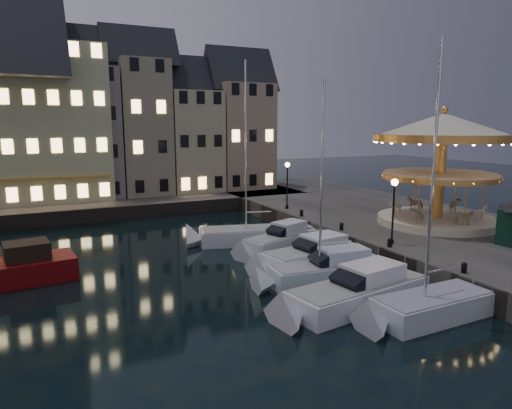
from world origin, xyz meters
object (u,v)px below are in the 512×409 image
motorboat_f (249,236)px  streetlamp_c (287,179)px  bollard_a (464,267)px  carousel (442,147)px  bollard_b (390,242)px  bollard_d (302,213)px  red_fishing_boat (2,273)px  motorboat_a (424,309)px  motorboat_b (353,294)px  motorboat_d (308,258)px  motorboat_e (278,242)px  motorboat_c (324,272)px  streetlamp_b (394,202)px  streetlamp_d (438,180)px  bollard_c (341,226)px

motorboat_f → streetlamp_c: bearing=39.4°
bollard_a → carousel: 13.19m
bollard_b → bollard_d: 10.50m
streetlamp_c → motorboat_f: size_ratio=0.33×
red_fishing_boat → carousel: 30.21m
bollard_a → motorboat_a: (-3.99, -1.29, -1.07)m
motorboat_f → red_fishing_boat: 16.33m
streetlamp_c → motorboat_f: (-5.99, -4.92, -3.49)m
streetlamp_c → bollard_a: 19.66m
motorboat_a → motorboat_f: 15.93m
motorboat_a → motorboat_b: bearing=125.5°
motorboat_d → motorboat_e: 4.11m
bollard_a → bollard_d: bearing=90.0°
red_fishing_boat → motorboat_f: bearing=8.3°
bollard_a → motorboat_f: bearing=110.3°
streetlamp_c → motorboat_b: bearing=-109.8°
bollard_a → motorboat_d: size_ratio=0.07×
motorboat_c → motorboat_f: 9.84m
motorboat_b → red_fishing_boat: size_ratio=1.07×
streetlamp_b → red_fishing_boat: red_fishing_boat is taller
red_fishing_boat → bollard_a: bearing=-29.6°
motorboat_c → red_fishing_boat: bearing=155.2°
motorboat_a → red_fishing_boat: motorboat_a is taller
red_fishing_boat → motorboat_b: bearing=-34.7°
streetlamp_d → motorboat_e: size_ratio=0.59×
carousel → bollard_a: bearing=-130.7°
streetlamp_b → bollard_c: (-0.60, 4.50, -2.41)m
streetlamp_c → motorboat_f: bearing=-140.6°
bollard_c → motorboat_d: (-4.59, -2.92, -0.96)m
red_fishing_boat → motorboat_d: bearing=-15.3°
streetlamp_b → red_fishing_boat: bearing=164.3°
streetlamp_b → motorboat_c: 6.94m
bollard_a → motorboat_e: bearing=111.0°
motorboat_f → carousel: 15.74m
streetlamp_c → motorboat_d: size_ratio=0.54×
motorboat_b → motorboat_c: 3.38m
bollard_b → motorboat_e: size_ratio=0.08×
bollard_a → motorboat_c: (-5.35, 4.74, -0.93)m
carousel → bollard_d: bearing=138.5°
bollard_d → red_fishing_boat: red_fishing_boat is taller
bollard_c → motorboat_f: 6.84m
red_fishing_boat → motorboat_e: bearing=-1.8°
streetlamp_b → motorboat_a: bearing=-122.2°
motorboat_b → motorboat_c: motorboat_c is taller
motorboat_f → bollard_b: bearing=-59.3°
motorboat_a → carousel: size_ratio=1.14×
streetlamp_d → motorboat_c: (-17.25, -8.26, -3.34)m
bollard_b → red_fishing_boat: (-21.54, 6.72, -0.90)m
bollard_d → carousel: 11.79m
streetlamp_c → motorboat_d: (-5.19, -11.92, -3.38)m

